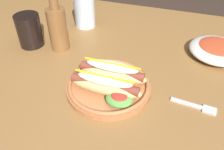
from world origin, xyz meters
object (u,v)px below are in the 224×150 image
object	(u,v)px
soda_cup	(29,30)
water_cup	(85,12)
hot_dog_plate	(109,83)
fork	(197,107)
side_bowl	(217,49)
glass_bottle	(58,27)

from	to	relation	value
soda_cup	water_cup	size ratio (longest dim) A/B	0.94
hot_dog_plate	soda_cup	xyz separation A→B (m)	(-0.35, 0.14, 0.03)
fork	side_bowl	bearing A→B (deg)	85.57
hot_dog_plate	water_cup	size ratio (longest dim) A/B	1.95
fork	water_cup	size ratio (longest dim) A/B	0.98
water_cup	glass_bottle	world-z (taller)	glass_bottle
side_bowl	water_cup	bearing A→B (deg)	173.34
fork	glass_bottle	distance (m)	0.51
water_cup	glass_bottle	xyz separation A→B (m)	(-0.02, -0.19, 0.02)
hot_dog_plate	glass_bottle	size ratio (longest dim) A/B	1.08
water_cup	glass_bottle	distance (m)	0.19
hot_dog_plate	side_bowl	world-z (taller)	hot_dog_plate
fork	soda_cup	xyz separation A→B (m)	(-0.59, 0.13, 0.06)
glass_bottle	hot_dog_plate	bearing A→B (deg)	-33.13
water_cup	soda_cup	bearing A→B (deg)	-122.12
side_bowl	fork	bearing A→B (deg)	-99.99
fork	water_cup	distance (m)	0.58
hot_dog_plate	side_bowl	distance (m)	0.41
water_cup	side_bowl	distance (m)	0.52
hot_dog_plate	water_cup	world-z (taller)	water_cup
glass_bottle	side_bowl	size ratio (longest dim) A/B	1.20
fork	soda_cup	size ratio (longest dim) A/B	1.05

